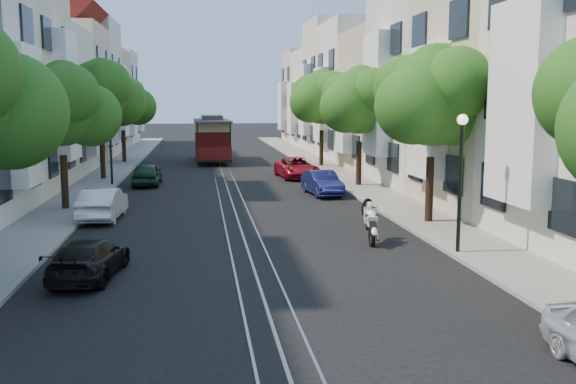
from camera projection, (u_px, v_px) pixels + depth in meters
name	position (u px, v px, depth m)	size (l,w,h in m)	color
ground	(222.00, 173.00, 42.25)	(200.00, 200.00, 0.00)	black
sidewalk_east	(330.00, 170.00, 43.22)	(2.50, 80.00, 0.12)	gray
sidewalk_west	(109.00, 174.00, 41.27)	(2.50, 80.00, 0.12)	gray
rail_left	(214.00, 173.00, 42.18)	(0.06, 80.00, 0.02)	gray
rail_slot	(222.00, 173.00, 42.25)	(0.06, 80.00, 0.02)	gray
rail_right	(231.00, 173.00, 42.33)	(0.06, 80.00, 0.02)	gray
lane_line	(222.00, 173.00, 42.25)	(0.08, 80.00, 0.01)	tan
townhouses_east	(399.00, 94.00, 43.05)	(7.75, 72.00, 12.00)	beige
townhouses_west	(30.00, 95.00, 39.86)	(7.75, 72.00, 11.76)	silver
tree_e_b	(434.00, 99.00, 23.91)	(4.93, 4.08, 6.68)	black
tree_e_c	(361.00, 103.00, 34.72)	(4.84, 3.99, 6.52)	black
tree_e_d	(323.00, 99.00, 45.47)	(5.01, 4.16, 6.85)	black
tree_w_b	(62.00, 108.00, 26.92)	(4.72, 3.87, 6.27)	black
tree_w_c	(101.00, 95.00, 37.62)	(5.13, 4.28, 7.09)	black
tree_w_d	(123.00, 103.00, 48.48)	(4.84, 3.99, 6.52)	black
lamp_east	(461.00, 162.00, 19.16)	(0.32, 0.32, 4.16)	black
lamp_west	(110.00, 135.00, 35.12)	(0.32, 0.32, 4.16)	black
sportbike_rider	(370.00, 220.00, 21.05)	(0.59, 1.70, 1.49)	black
cable_car	(212.00, 137.00, 50.03)	(2.87, 8.66, 3.31)	black
parked_car_e_mid	(322.00, 183.00, 32.11)	(1.29, 3.70, 1.22)	#0B0F3B
parked_car_e_far	(297.00, 168.00, 39.34)	(2.10, 4.56, 1.27)	maroon
parked_car_w_near	(89.00, 259.00, 16.96)	(1.48, 3.65, 1.06)	black
parked_car_w_mid	(103.00, 204.00, 25.41)	(1.36, 3.89, 1.28)	silver
parked_car_w_far	(147.00, 174.00, 35.82)	(1.49, 3.69, 1.26)	#153621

